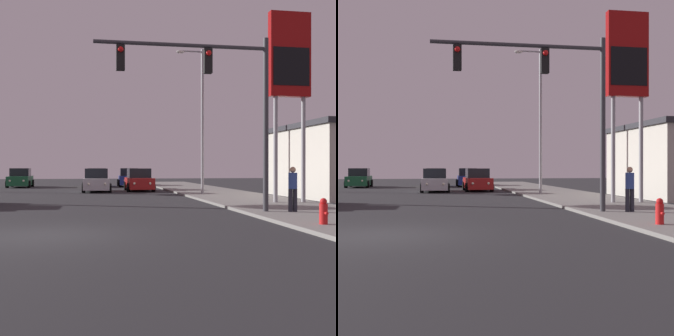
{
  "view_description": "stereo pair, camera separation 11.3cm",
  "coord_description": "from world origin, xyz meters",
  "views": [
    {
      "loc": [
        1.21,
        -12.49,
        1.78
      ],
      "look_at": [
        5.9,
        15.06,
        1.73
      ],
      "focal_mm": 50.0,
      "sensor_mm": 36.0,
      "label": 1
    },
    {
      "loc": [
        1.32,
        -12.51,
        1.78
      ],
      "look_at": [
        5.9,
        15.06,
        1.73
      ],
      "focal_mm": 50.0,
      "sensor_mm": 36.0,
      "label": 2
    }
  ],
  "objects": [
    {
      "name": "car_green",
      "position": [
        -4.75,
        30.46,
        0.76
      ],
      "size": [
        2.04,
        4.32,
        1.68
      ],
      "rotation": [
        0.0,
        0.0,
        3.15
      ],
      "color": "#195933",
      "rests_on": "ground"
    },
    {
      "name": "ground_plane",
      "position": [
        0.0,
        0.0,
        0.0
      ],
      "size": [
        120.0,
        120.0,
        0.0
      ],
      "primitive_type": "plane",
      "color": "#28282B"
    },
    {
      "name": "car_tan",
      "position": [
        1.94,
        30.44,
        0.76
      ],
      "size": [
        2.04,
        4.32,
        1.68
      ],
      "rotation": [
        0.0,
        0.0,
        3.14
      ],
      "color": "tan",
      "rests_on": "ground"
    },
    {
      "name": "car_red",
      "position": [
        4.94,
        22.34,
        0.76
      ],
      "size": [
        2.04,
        4.32,
        1.68
      ],
      "rotation": [
        0.0,
        0.0,
        3.16
      ],
      "color": "maroon",
      "rests_on": "ground"
    },
    {
      "name": "street_lamp",
      "position": [
        8.09,
        15.87,
        5.12
      ],
      "size": [
        1.74,
        0.24,
        9.0
      ],
      "color": "#99999E",
      "rests_on": "sidewalk_right"
    },
    {
      "name": "gas_station_sign",
      "position": [
        10.62,
        8.38,
        6.62
      ],
      "size": [
        2.0,
        0.42,
        9.0
      ],
      "color": "#99999E",
      "rests_on": "sidewalk_right"
    },
    {
      "name": "fire_hydrant",
      "position": [
        7.93,
        0.11,
        0.49
      ],
      "size": [
        0.24,
        0.34,
        0.76
      ],
      "color": "red",
      "rests_on": "sidewalk_right"
    },
    {
      "name": "car_silver",
      "position": [
        1.77,
        21.7,
        0.76
      ],
      "size": [
        2.04,
        4.33,
        1.68
      ],
      "rotation": [
        0.0,
        0.0,
        3.12
      ],
      "color": "#B7B7BC",
      "rests_on": "ground"
    },
    {
      "name": "traffic_light_mast",
      "position": [
        5.97,
        4.18,
        4.68
      ],
      "size": [
        6.5,
        0.36,
        6.5
      ],
      "color": "#38383D",
      "rests_on": "sidewalk_right"
    },
    {
      "name": "car_blue",
      "position": [
        4.91,
        30.85,
        0.76
      ],
      "size": [
        2.04,
        4.34,
        1.68
      ],
      "rotation": [
        0.0,
        0.0,
        3.11
      ],
      "color": "navy",
      "rests_on": "ground"
    },
    {
      "name": "pedestrian_on_sidewalk",
      "position": [
        8.7,
        3.84,
        1.03
      ],
      "size": [
        0.34,
        0.32,
        1.67
      ],
      "color": "#23232D",
      "rests_on": "sidewalk_right"
    },
    {
      "name": "sidewalk_right",
      "position": [
        9.5,
        10.0,
        0.06
      ],
      "size": [
        5.0,
        60.0,
        0.12
      ],
      "color": "gray",
      "rests_on": "ground"
    }
  ]
}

